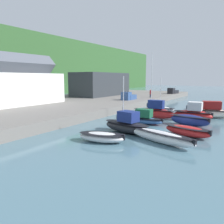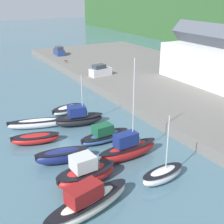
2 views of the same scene
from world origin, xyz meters
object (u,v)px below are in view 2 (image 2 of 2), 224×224
moored_boat_2 (104,135)px  moored_boat_3 (128,149)px  parked_car_0 (59,51)px  moored_boat_4 (163,175)px  moored_boat_7 (62,156)px  moored_boat_0 (67,109)px  dog_on_quay (66,61)px  moored_boat_9 (88,203)px  moored_boat_1 (79,118)px  parked_car_1 (100,71)px  moored_boat_5 (38,123)px  moored_boat_8 (86,173)px  moored_boat_6 (35,139)px

moored_boat_2 → moored_boat_3: bearing=-1.4°
parked_car_0 → moored_boat_4: bearing=-97.3°
moored_boat_7 → moored_boat_0: bearing=166.1°
moored_boat_2 → dog_on_quay: 36.94m
moored_boat_3 → moored_boat_7: size_ratio=1.83×
moored_boat_9 → moored_boat_3: bearing=113.3°
moored_boat_3 → parked_car_0: (-49.49, 11.27, 1.18)m
moored_boat_1 → moored_boat_7: 9.65m
moored_boat_2 → parked_car_0: size_ratio=1.51×
moored_boat_7 → moored_boat_9: moored_boat_9 is taller
moored_boat_2 → parked_car_0: (-44.67, 11.44, 1.56)m
moored_boat_2 → parked_car_1: 24.62m
moored_boat_0 → moored_boat_9: (21.06, -6.78, 0.47)m
moored_boat_0 → moored_boat_2: bearing=-12.2°
moored_boat_9 → moored_boat_5: bearing=160.6°
moored_boat_3 → moored_boat_4: 5.15m
moored_boat_1 → moored_boat_4: (15.72, 1.39, -0.26)m
moored_boat_1 → parked_car_0: bearing=172.3°
moored_boat_3 → moored_boat_8: (1.79, -5.69, -0.07)m
moored_boat_0 → moored_boat_4: 20.52m
moored_boat_0 → parked_car_1: (-11.39, 11.44, 1.77)m
moored_boat_4 → moored_boat_9: size_ratio=0.77×
dog_on_quay → moored_boat_3: bearing=-168.0°
moored_boat_0 → moored_boat_4: bearing=-11.2°
moored_boat_3 → moored_boat_4: (5.10, 0.57, -0.43)m
moored_boat_8 → parked_car_1: size_ratio=1.38×
moored_boat_3 → moored_boat_6: bearing=-141.6°
moored_boat_3 → parked_car_1: size_ratio=2.42×
moored_boat_1 → moored_boat_3: 10.66m
moored_boat_0 → moored_boat_8: size_ratio=0.88×
moored_boat_6 → dog_on_quay: size_ratio=6.81×
moored_boat_6 → moored_boat_8: size_ratio=0.97×
moored_boat_0 → parked_car_0: bearing=146.4°
moored_boat_7 → moored_boat_3: bearing=77.1°
moored_boat_6 → moored_boat_9: 13.95m
moored_boat_7 → parked_car_1: (-24.13, 17.09, 1.49)m
moored_boat_8 → moored_boat_4: bearing=58.6°
moored_boat_7 → parked_car_0: size_ratio=1.35×
moored_boat_1 → moored_boat_6: size_ratio=1.15×
moored_boat_1 → moored_boat_4: size_ratio=1.03×
moored_boat_0 → moored_boat_8: (17.18, -5.10, 0.53)m
moored_boat_1 → moored_boat_7: moored_boat_1 is taller
moored_boat_5 → moored_boat_9: 18.12m
moored_boat_0 → dog_on_quay: size_ratio=6.20×
parked_car_0 → moored_boat_6: bearing=-110.5°
moored_boat_0 → moored_boat_7: size_ratio=0.92×
moored_boat_0 → dog_on_quay: bearing=143.9°
moored_boat_8 → parked_car_1: (-28.57, 16.54, 1.25)m
moored_boat_5 → moored_boat_7: 9.73m
parked_car_1 → parked_car_0: bearing=171.3°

